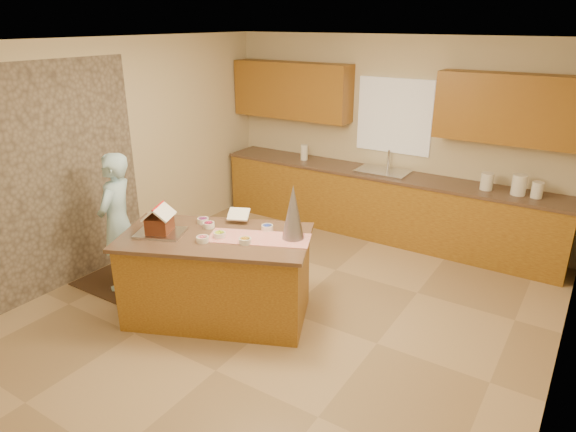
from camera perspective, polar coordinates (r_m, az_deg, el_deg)
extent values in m
plane|color=tan|center=(5.44, -0.25, -10.72)|extent=(5.50, 5.50, 0.00)
plane|color=silver|center=(4.62, -0.31, 18.99)|extent=(5.50, 5.50, 0.00)
plane|color=beige|center=(7.25, 11.75, 8.62)|extent=(5.50, 5.50, 0.00)
plane|color=beige|center=(3.15, -29.15, -10.91)|extent=(5.50, 5.50, 0.00)
plane|color=beige|center=(6.52, -19.20, 6.48)|extent=(5.50, 5.50, 0.00)
plane|color=gray|center=(6.08, -24.77, 3.70)|extent=(0.00, 2.50, 2.50)
cube|color=white|center=(7.16, 11.84, 10.92)|extent=(1.05, 0.03, 1.00)
cube|color=#A07221|center=(7.23, 10.34, 1.17)|extent=(4.80, 0.60, 0.88)
cube|color=brown|center=(7.09, 10.58, 4.66)|extent=(4.85, 0.63, 0.04)
cube|color=olive|center=(7.68, 0.43, 13.92)|extent=(1.85, 0.35, 0.80)
cube|color=olive|center=(6.59, 24.34, 10.85)|extent=(1.85, 0.35, 0.80)
cube|color=silver|center=(7.09, 10.58, 4.58)|extent=(0.70, 0.45, 0.12)
cylinder|color=silver|center=(7.21, 11.22, 6.21)|extent=(0.03, 0.03, 0.28)
cube|color=#A07221|center=(5.23, -7.94, -6.92)|extent=(1.98, 1.52, 0.86)
cube|color=brown|center=(5.03, -8.19, -2.37)|extent=(2.08, 1.62, 0.04)
cube|color=#B70E0D|center=(4.92, -3.26, -2.48)|extent=(1.04, 0.72, 0.01)
cube|color=silver|center=(5.16, -14.13, -1.84)|extent=(0.55, 0.49, 0.02)
cube|color=white|center=(5.28, -5.57, 0.20)|extent=(0.27, 0.24, 0.09)
cone|color=#9FA1AB|center=(4.80, 0.58, 0.43)|extent=(0.28, 0.28, 0.54)
cube|color=black|center=(6.26, -18.06, -7.26)|extent=(1.06, 0.69, 0.01)
imported|color=#A2D0E6|center=(5.90, -18.60, -0.66)|extent=(0.56, 0.67, 1.56)
cylinder|color=white|center=(6.69, 21.43, 3.65)|extent=(0.15, 0.15, 0.21)
cylinder|color=white|center=(6.63, 24.51, 3.21)|extent=(0.17, 0.17, 0.25)
cylinder|color=white|center=(6.62, 26.19, 2.64)|extent=(0.13, 0.13, 0.19)
cylinder|color=white|center=(7.59, 1.83, 7.16)|extent=(0.10, 0.10, 0.23)
cube|color=#5F2919|center=(5.12, -14.22, -0.91)|extent=(0.29, 0.30, 0.16)
cube|color=white|center=(5.10, -15.01, 0.52)|extent=(0.24, 0.31, 0.12)
cube|color=white|center=(5.05, -13.70, 0.44)|extent=(0.24, 0.31, 0.12)
cylinder|color=red|center=(5.06, -14.41, 1.08)|extent=(0.13, 0.26, 0.02)
cylinder|color=#DA2661|center=(5.21, -8.88, -1.00)|extent=(0.12, 0.12, 0.05)
cylinder|color=blue|center=(5.09, -2.35, -1.32)|extent=(0.12, 0.12, 0.05)
cylinder|color=pink|center=(4.89, -9.56, -2.58)|extent=(0.12, 0.12, 0.05)
cylinder|color=gold|center=(4.80, -4.85, -2.80)|extent=(0.12, 0.12, 0.05)
cylinder|color=#8D2F7D|center=(5.33, -9.52, -0.52)|extent=(0.12, 0.12, 0.05)
cylinder|color=#C2E924|center=(4.96, -7.68, -2.11)|extent=(0.12, 0.12, 0.05)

